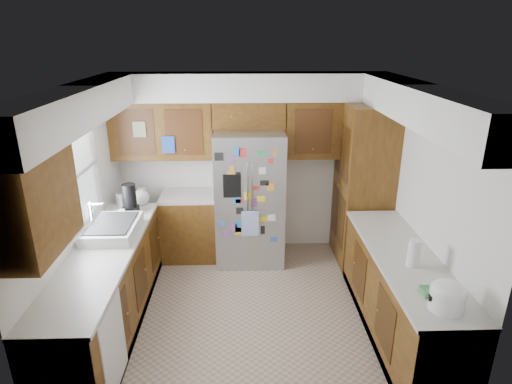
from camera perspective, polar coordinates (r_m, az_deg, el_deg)
floor at (r=5.08m, az=-0.57°, el=-15.25°), size 3.60×3.60×0.00m
room_shell at (r=4.63m, az=-2.06°, el=6.18°), size 3.64×3.24×2.52m
left_counter_run at (r=5.03m, az=-16.58°, el=-10.76°), size 1.36×3.20×0.92m
right_counter_run at (r=4.72m, az=18.61°, el=-13.35°), size 0.63×2.25×0.92m
pantry at (r=5.82m, az=14.06°, el=0.86°), size 0.60×0.90×2.15m
fridge at (r=5.72m, az=-0.87°, el=-0.74°), size 0.90×0.79×1.80m
bridge_cabinet at (r=5.65m, az=-0.97°, el=10.33°), size 0.96×0.34×0.35m
fridge_top_items at (r=5.57m, az=-3.18°, el=13.29°), size 0.66×0.33×0.28m
sink_assembly at (r=4.87m, az=-18.62°, el=-4.62°), size 0.52×0.70×0.37m
left_counter_clutter at (r=5.49m, az=-16.16°, el=-0.79°), size 0.39×0.78×0.38m
rice_cooker at (r=3.73m, az=24.19°, el=-12.45°), size 0.28×0.27×0.24m
paper_towel at (r=4.25m, az=20.31°, el=-7.65°), size 0.12×0.12×0.26m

